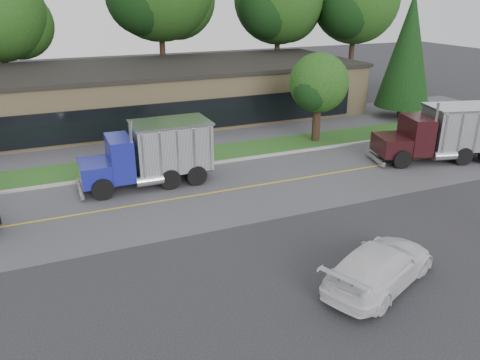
% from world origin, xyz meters
% --- Properties ---
extents(ground, '(140.00, 140.00, 0.00)m').
position_xyz_m(ground, '(0.00, 0.00, 0.00)').
color(ground, '#39393E').
rests_on(ground, ground).
extents(road, '(60.00, 8.00, 0.02)m').
position_xyz_m(road, '(0.00, 9.00, 0.00)').
color(road, slate).
rests_on(road, ground).
extents(center_line, '(60.00, 0.12, 0.01)m').
position_xyz_m(center_line, '(0.00, 9.00, 0.00)').
color(center_line, gold).
rests_on(center_line, ground).
extents(curb, '(60.00, 0.30, 0.12)m').
position_xyz_m(curb, '(0.00, 13.20, 0.00)').
color(curb, '#9E9E99').
rests_on(curb, ground).
extents(grass_verge, '(60.00, 3.40, 0.03)m').
position_xyz_m(grass_verge, '(0.00, 15.00, 0.00)').
color(grass_verge, '#23511B').
rests_on(grass_verge, ground).
extents(far_parking, '(60.00, 7.00, 0.02)m').
position_xyz_m(far_parking, '(0.00, 20.00, 0.00)').
color(far_parking, slate).
rests_on(far_parking, ground).
extents(strip_mall, '(32.00, 12.00, 4.00)m').
position_xyz_m(strip_mall, '(2.00, 26.00, 2.00)').
color(strip_mall, tan).
rests_on(strip_mall, ground).
extents(tree_far_d, '(9.69, 9.12, 13.82)m').
position_xyz_m(tree_far_d, '(16.15, 33.12, 8.82)').
color(tree_far_d, '#382619').
rests_on(tree_far_d, ground).
extents(tree_far_e, '(9.52, 8.96, 13.59)m').
position_xyz_m(tree_far_e, '(24.15, 31.11, 8.67)').
color(tree_far_e, '#382619').
rests_on(tree_far_e, ground).
extents(evergreen_right, '(4.38, 4.38, 9.96)m').
position_xyz_m(evergreen_right, '(20.00, 18.00, 5.48)').
color(evergreen_right, '#382619').
rests_on(evergreen_right, ground).
extents(tree_verge, '(4.27, 4.02, 6.09)m').
position_xyz_m(tree_verge, '(10.06, 15.05, 3.87)').
color(tree_verge, '#382619').
rests_on(tree_verge, ground).
extents(dump_truck_blue, '(7.05, 2.68, 3.36)m').
position_xyz_m(dump_truck_blue, '(-2.27, 11.50, 1.80)').
color(dump_truck_blue, black).
rests_on(dump_truck_blue, ground).
extents(dump_truck_maroon, '(8.16, 4.37, 3.36)m').
position_xyz_m(dump_truck_maroon, '(15.25, 8.44, 1.80)').
color(dump_truck_maroon, black).
rests_on(dump_truck_maroon, ground).
extents(rally_car, '(5.70, 4.09, 1.53)m').
position_xyz_m(rally_car, '(2.85, -1.04, 0.77)').
color(rally_car, silver).
rests_on(rally_car, ground).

